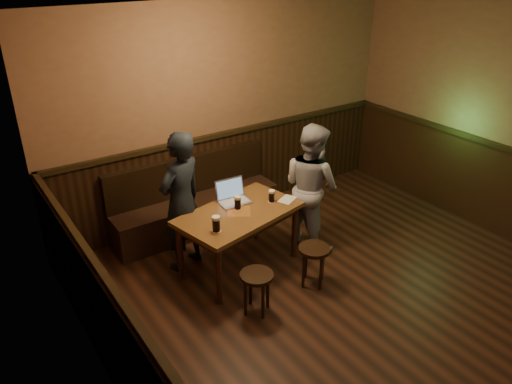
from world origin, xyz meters
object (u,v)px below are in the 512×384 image
object	(u,v)px
pint_mid	(238,203)
pint_right	(272,196)
laptop	(233,196)
stool_left	(257,282)
stool_right	(314,255)
pub_table	(239,219)
bench	(195,207)
person_suit	(181,202)
pint_left	(216,224)
person_grey	(311,186)

from	to	relation	value
pint_mid	pint_right	world-z (taller)	pint_mid
laptop	pint_right	bearing A→B (deg)	-33.09
stool_left	stool_right	xyz separation A→B (m)	(0.77, 0.04, 0.01)
pub_table	stool_left	distance (m)	0.84
bench	pub_table	world-z (taller)	bench
person_suit	pint_left	bearing A→B (deg)	77.06
stool_left	pint_mid	distance (m)	0.97
person_grey	pub_table	bearing A→B (deg)	84.21
stool_right	pint_mid	xyz separation A→B (m)	(-0.47, 0.77, 0.43)
pint_mid	laptop	xyz separation A→B (m)	(0.05, 0.19, -0.01)
pint_right	person_suit	distance (m)	1.01
bench	pint_left	size ratio (longest dim) A/B	12.86
pint_right	person_grey	size ratio (longest dim) A/B	0.09
pub_table	person_grey	distance (m)	1.01
bench	pint_right	xyz separation A→B (m)	(0.43, -1.08, 0.49)
pint_mid	person_grey	distance (m)	0.98
bench	pint_mid	xyz separation A→B (m)	(0.02, -1.00, 0.49)
pub_table	stool_right	world-z (taller)	pub_table
pint_right	person_grey	world-z (taller)	person_grey
laptop	person_grey	bearing A→B (deg)	-12.35
pint_mid	pint_left	bearing A→B (deg)	-147.00
stool_left	pint_mid	xyz separation A→B (m)	(0.30, 0.81, 0.44)
stool_left	pint_left	bearing A→B (deg)	104.61
pub_table	pint_mid	size ratio (longest dim) A/B	9.66
stool_left	laptop	distance (m)	1.15
pint_right	stool_right	bearing A→B (deg)	-85.08
pint_right	laptop	bearing A→B (deg)	143.08
pint_mid	stool_right	bearing A→B (deg)	-58.86
stool_left	pint_left	xyz separation A→B (m)	(-0.14, 0.53, 0.45)
pint_mid	person_grey	xyz separation A→B (m)	(0.98, -0.08, -0.03)
stool_right	person_suit	bearing A→B (deg)	131.24
stool_right	person_grey	world-z (taller)	person_grey
pint_left	bench	bearing A→B (deg)	72.25
bench	person_suit	xyz separation A→B (m)	(-0.49, -0.66, 0.50)
pint_left	pint_mid	distance (m)	0.52
stool_left	pint_left	distance (m)	0.71
pint_left	pint_mid	xyz separation A→B (m)	(0.44, 0.28, -0.01)
person_suit	person_grey	size ratio (longest dim) A/B	1.05
stool_left	stool_right	bearing A→B (deg)	2.89
pint_right	laptop	xyz separation A→B (m)	(-0.35, 0.27, -0.01)
pint_left	person_grey	bearing A→B (deg)	8.29
laptop	pint_left	bearing A→B (deg)	-131.93
person_suit	person_grey	distance (m)	1.55
person_grey	person_suit	bearing A→B (deg)	69.38
pint_mid	person_suit	bearing A→B (deg)	146.10
pint_left	person_grey	distance (m)	1.43
bench	pint_left	bearing A→B (deg)	-107.75
pint_mid	person_suit	distance (m)	0.62
bench	person_grey	distance (m)	1.55
bench	pint_mid	size ratio (longest dim) A/B	14.28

